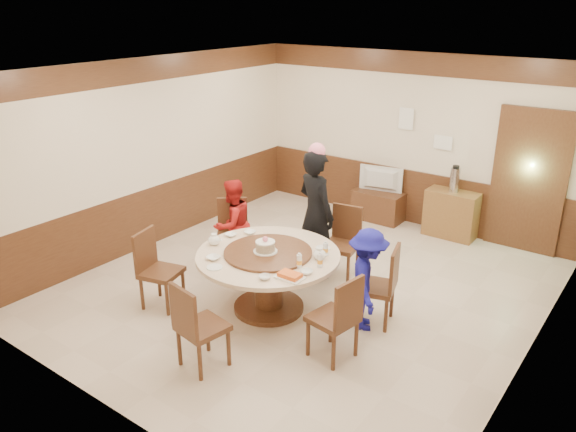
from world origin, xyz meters
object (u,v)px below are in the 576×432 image
Objects in this scene: side_cabinet at (451,214)px; tv_stand at (378,206)px; person_blue at (367,280)px; television at (380,180)px; thermos at (455,180)px; person_standing at (316,214)px; person_red at (233,224)px; banquet_table at (268,270)px; shrimp_platter at (290,276)px; birthday_cake at (265,246)px.

tv_stand is at bearing -178.65° from side_cabinet.
side_cabinet is (-0.20, 3.14, -0.23)m from person_blue.
television is at bearing -6.18° from person_blue.
tv_stand is at bearing -6.18° from person_blue.
person_standing is at bearing -112.98° from thermos.
person_standing reaches higher than person_red.
thermos is (-0.21, 3.14, 0.33)m from person_blue.
person_blue is at bearing 104.39° from television.
person_standing is at bearing 26.01° from person_blue.
person_standing is at bearing 93.87° from banquet_table.
shrimp_platter is 0.35× the size of tv_stand.
shrimp_platter reaches higher than side_cabinet.
side_cabinet is at bearing 0.00° from thermos.
birthday_cake is 3.56m from tv_stand.
person_red is 1.06× the size of person_blue.
tv_stand is 2.24× the size of thermos.
person_blue is at bearing 51.86° from shrimp_platter.
birthday_cake is at bearing -123.21° from banquet_table.
shrimp_platter is at bearing -95.30° from side_cabinet.
birthday_cake reaches higher than shrimp_platter.
birthday_cake is 0.39× the size of television.
thermos is at bearing 151.06° from person_red.
side_cabinet is at bearing 74.87° from birthday_cake.
side_cabinet is (1.27, 0.03, 0.12)m from tv_stand.
person_blue is (1.22, -0.77, -0.28)m from person_standing.
banquet_table is at bearing -84.48° from tv_stand.
person_standing reaches higher than birthday_cake.
banquet_table is 2.14× the size of side_cabinet.
banquet_table is 3.49m from television.
banquet_table is 3.50m from tv_stand.
shrimp_platter is at bearing -76.57° from tv_stand.
person_standing is 6.16× the size of birthday_cake.
television reaches higher than shrimp_platter.
banquet_table is 2.01× the size of tv_stand.
person_red is (-1.04, -0.50, -0.24)m from person_standing.
television is at bearing 95.52° from banquet_table.
tv_stand is at bearing 171.13° from person_red.
birthday_cake reaches higher than side_cabinet.
thermos is at bearing 75.15° from banquet_table.
tv_stand is (-0.32, 3.50, -0.60)m from birthday_cake.
side_cabinet is at bearing 170.39° from television.
banquet_table is 1.19m from person_standing.
banquet_table is 0.72m from shrimp_platter.
television is 0.93× the size of side_cabinet.
person_blue is (1.14, 0.36, 0.07)m from banquet_table.
shrimp_platter is 3.88m from thermos.
banquet_table is at bearing -104.85° from thermos.
birthday_cake is at bearing 151.06° from shrimp_platter.
side_cabinet reaches higher than tv_stand.
person_blue is 3.16m from side_cabinet.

